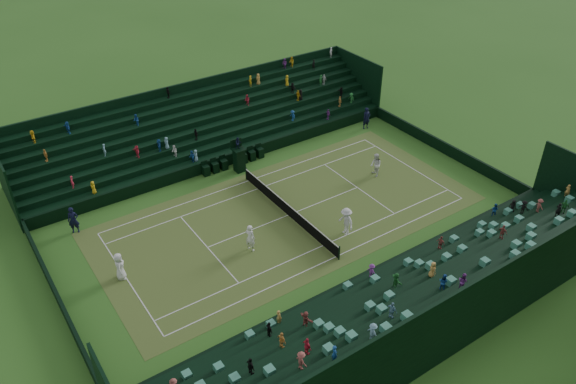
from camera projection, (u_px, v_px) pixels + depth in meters
name	position (u px, v px, depth m)	size (l,w,h in m)	color
ground	(288.00, 215.00, 39.82)	(160.00, 160.00, 0.00)	#316620
court_surface	(288.00, 215.00, 39.82)	(12.97, 26.77, 0.01)	#3C7727
perimeter_wall_north	(445.00, 148.00, 46.97)	(17.17, 0.20, 1.00)	black
perimeter_wall_south	(59.00, 300.00, 32.13)	(17.17, 0.20, 1.00)	black
perimeter_wall_east	(367.00, 277.00, 33.71)	(0.20, 31.77, 1.00)	black
perimeter_wall_west	(229.00, 159.00, 45.39)	(0.20, 31.77, 1.00)	black
north_grandstand	(420.00, 307.00, 30.25)	(6.60, 32.00, 4.90)	black
south_grandstand	(204.00, 128.00, 47.68)	(6.60, 32.00, 4.90)	black
tennis_net	(288.00, 209.00, 39.53)	(11.67, 0.10, 1.06)	black
umpire_chair	(239.00, 157.00, 44.17)	(0.95, 0.95, 3.00)	black
courtside_chairs	(234.00, 161.00, 45.26)	(0.55, 5.51, 1.18)	black
player_near_west	(120.00, 266.00, 33.89)	(0.91, 0.59, 1.87)	white
player_near_east	(250.00, 238.00, 36.10)	(0.73, 0.48, 1.99)	white
player_far_west	(376.00, 165.00, 43.74)	(0.93, 0.72, 1.91)	white
player_far_east	(346.00, 221.00, 37.55)	(1.31, 0.76, 2.03)	white
line_judge_north	(367.00, 118.00, 50.46)	(0.74, 0.48, 2.02)	black
line_judge_south	(73.00, 220.00, 37.70)	(0.72, 0.47, 1.96)	black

